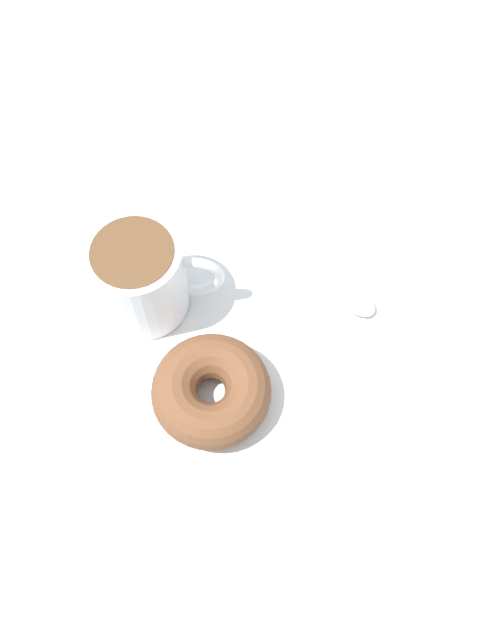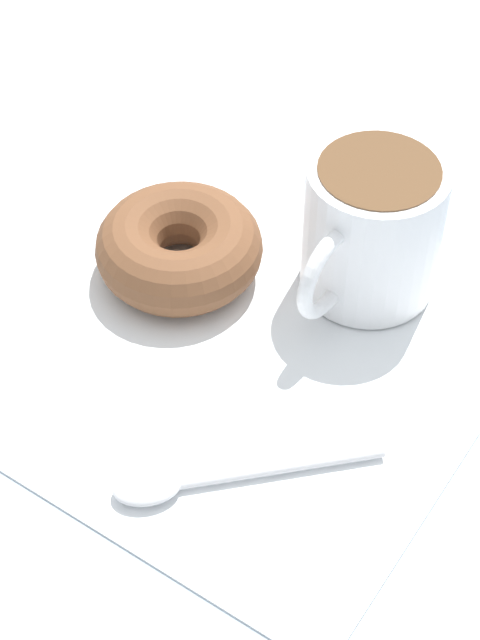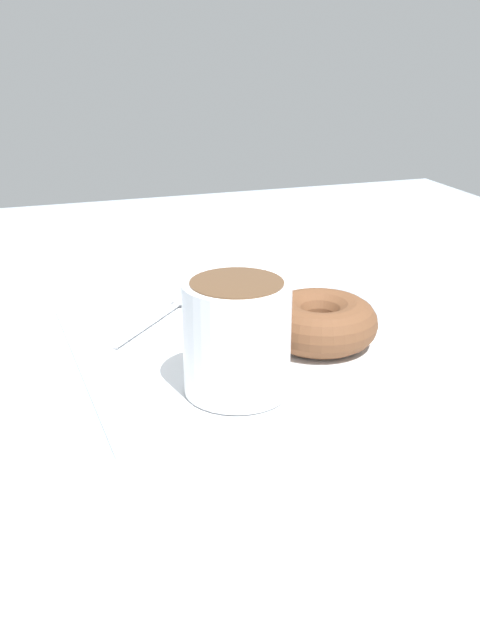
# 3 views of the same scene
# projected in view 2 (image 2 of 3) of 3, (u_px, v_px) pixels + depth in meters

# --- Properties ---
(ground_plane) EXTENTS (1.20, 1.20, 0.02)m
(ground_plane) POSITION_uv_depth(u_px,v_px,m) (253.00, 394.00, 0.62)
(ground_plane) COLOR #99A8B7
(napkin) EXTENTS (0.30, 0.30, 0.00)m
(napkin) POSITION_uv_depth(u_px,v_px,m) (240.00, 345.00, 0.63)
(napkin) COLOR white
(napkin) RESTS_ON ground_plane
(coffee_cup) EXTENTS (0.12, 0.08, 0.09)m
(coffee_cup) POSITION_uv_depth(u_px,v_px,m) (371.00, 228.00, 0.62)
(coffee_cup) COLOR white
(coffee_cup) RESTS_ON napkin
(donut) EXTENTS (0.10, 0.10, 0.04)m
(donut) POSITION_uv_depth(u_px,v_px,m) (179.00, 247.00, 0.65)
(donut) COLOR brown
(donut) RESTS_ON napkin
(spoon) EXTENTS (0.12, 0.11, 0.01)m
(spoon) POSITION_uv_depth(u_px,v_px,m) (190.00, 482.00, 0.55)
(spoon) COLOR silver
(spoon) RESTS_ON napkin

